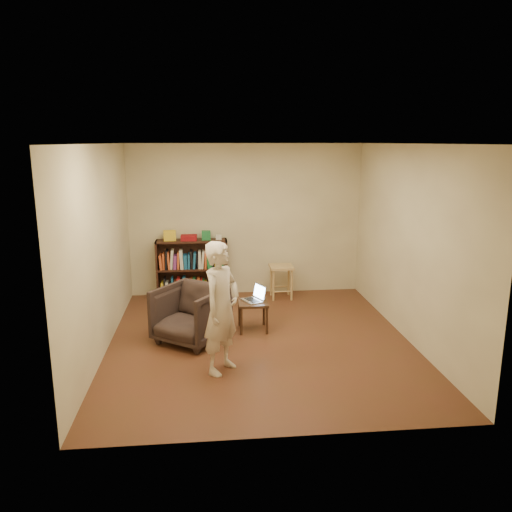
{
  "coord_description": "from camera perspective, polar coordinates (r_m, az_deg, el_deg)",
  "views": [
    {
      "loc": [
        -0.68,
        -6.26,
        2.63
      ],
      "look_at": [
        -0.02,
        0.35,
        1.1
      ],
      "focal_mm": 35.0,
      "sensor_mm": 36.0,
      "label": 1
    }
  ],
  "objects": [
    {
      "name": "red_cloth",
      "position": [
        8.48,
        -7.68,
        2.09
      ],
      "size": [
        0.27,
        0.2,
        0.09
      ],
      "primitive_type": "cube",
      "rotation": [
        0.0,
        0.0,
        -0.02
      ],
      "color": "maroon",
      "rests_on": "bookshelf"
    },
    {
      "name": "side_table",
      "position": [
        7.08,
        -0.36,
        -5.78
      ],
      "size": [
        0.41,
        0.41,
        0.42
      ],
      "color": "black",
      "rests_on": "floor"
    },
    {
      "name": "floor",
      "position": [
        6.82,
        0.44,
        -9.68
      ],
      "size": [
        4.5,
        4.5,
        0.0
      ],
      "primitive_type": "plane",
      "color": "#4E2E19",
      "rests_on": "ground"
    },
    {
      "name": "wall_left",
      "position": [
        6.53,
        -17.26,
        0.65
      ],
      "size": [
        0.0,
        4.5,
        4.5
      ],
      "primitive_type": "plane",
      "rotation": [
        1.57,
        0.0,
        1.57
      ],
      "color": "beige",
      "rests_on": "floor"
    },
    {
      "name": "box_white",
      "position": [
        8.5,
        -4.3,
        2.14
      ],
      "size": [
        0.1,
        0.1,
        0.08
      ],
      "primitive_type": "cube",
      "rotation": [
        0.0,
        0.0,
        0.01
      ],
      "color": "beige",
      "rests_on": "bookshelf"
    },
    {
      "name": "person",
      "position": [
        5.74,
        -3.97,
        -5.92
      ],
      "size": [
        0.63,
        0.67,
        1.55
      ],
      "primitive_type": "imported",
      "rotation": [
        0.0,
        0.0,
        0.94
      ],
      "color": "beige",
      "rests_on": "floor"
    },
    {
      "name": "ceiling",
      "position": [
        6.3,
        0.48,
        12.71
      ],
      "size": [
        4.5,
        4.5,
        0.0
      ],
      "primitive_type": "plane",
      "color": "white",
      "rests_on": "wall_back"
    },
    {
      "name": "wall_back",
      "position": [
        8.64,
        -1.16,
        4.12
      ],
      "size": [
        4.0,
        0.0,
        4.0
      ],
      "primitive_type": "plane",
      "rotation": [
        1.57,
        0.0,
        0.0
      ],
      "color": "beige",
      "rests_on": "floor"
    },
    {
      "name": "box_green",
      "position": [
        8.49,
        -5.71,
        2.36
      ],
      "size": [
        0.15,
        0.15,
        0.15
      ],
      "primitive_type": "cube",
      "rotation": [
        0.0,
        0.0,
        -0.0
      ],
      "color": "#1C6A35",
      "rests_on": "bookshelf"
    },
    {
      "name": "stool",
      "position": [
        8.5,
        2.91,
        -1.83
      ],
      "size": [
        0.39,
        0.39,
        0.57
      ],
      "color": "#A2794F",
      "rests_on": "floor"
    },
    {
      "name": "bookshelf",
      "position": [
        8.64,
        -7.3,
        -1.81
      ],
      "size": [
        1.2,
        0.3,
        1.0
      ],
      "color": "black",
      "rests_on": "floor"
    },
    {
      "name": "armchair",
      "position": [
        6.75,
        -7.47,
        -6.62
      ],
      "size": [
        1.14,
        1.15,
        0.76
      ],
      "primitive_type": "imported",
      "rotation": [
        0.0,
        0.0,
        -0.62
      ],
      "color": "#2E211F",
      "rests_on": "floor"
    },
    {
      "name": "laptop",
      "position": [
        7.1,
        -0.09,
        -4.68
      ],
      "size": [
        0.36,
        0.38,
        0.22
      ],
      "rotation": [
        0.0,
        0.0,
        -1.13
      ],
      "color": "silver",
      "rests_on": "side_table"
    },
    {
      "name": "box_yellow",
      "position": [
        8.51,
        -9.84,
        2.31
      ],
      "size": [
        0.22,
        0.17,
        0.16
      ],
      "primitive_type": "cube",
      "rotation": [
        0.0,
        0.0,
        0.11
      ],
      "color": "yellow",
      "rests_on": "bookshelf"
    },
    {
      "name": "wall_right",
      "position": [
        6.94,
        17.11,
        1.36
      ],
      "size": [
        0.0,
        4.5,
        4.5
      ],
      "primitive_type": "plane",
      "rotation": [
        1.57,
        0.0,
        -1.57
      ],
      "color": "beige",
      "rests_on": "floor"
    }
  ]
}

